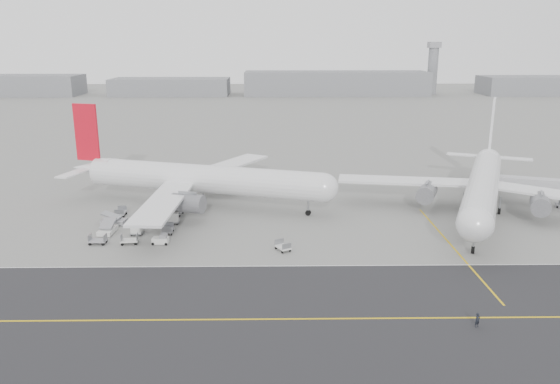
{
  "coord_description": "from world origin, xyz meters",
  "views": [
    {
      "loc": [
        1.18,
        -76.1,
        31.77
      ],
      "look_at": [
        2.48,
        12.0,
        7.32
      ],
      "focal_mm": 35.0,
      "sensor_mm": 36.0,
      "label": 1
    }
  ],
  "objects_px": {
    "airliner_b": "(483,184)",
    "ground_crew_a": "(477,320)",
    "jet_bridge": "(530,185)",
    "control_tower": "(433,67)",
    "airliner_a": "(197,178)"
  },
  "relations": [
    {
      "from": "airliner_a",
      "to": "ground_crew_a",
      "type": "relative_size",
      "value": 30.84
    },
    {
      "from": "control_tower",
      "to": "ground_crew_a",
      "type": "xyz_separation_m",
      "value": [
        -75.33,
        -285.16,
        -15.36
      ]
    },
    {
      "from": "control_tower",
      "to": "airliner_b",
      "type": "distance_m",
      "value": 249.27
    },
    {
      "from": "jet_bridge",
      "to": "airliner_a",
      "type": "bearing_deg",
      "value": -160.48
    },
    {
      "from": "control_tower",
      "to": "airliner_b",
      "type": "height_order",
      "value": "control_tower"
    },
    {
      "from": "airliner_b",
      "to": "ground_crew_a",
      "type": "height_order",
      "value": "airliner_b"
    },
    {
      "from": "airliner_b",
      "to": "jet_bridge",
      "type": "height_order",
      "value": "airliner_b"
    },
    {
      "from": "airliner_a",
      "to": "jet_bridge",
      "type": "height_order",
      "value": "airliner_a"
    },
    {
      "from": "airliner_b",
      "to": "jet_bridge",
      "type": "xyz_separation_m",
      "value": [
        11.48,
        5.35,
        -1.68
      ]
    },
    {
      "from": "jet_bridge",
      "to": "ground_crew_a",
      "type": "bearing_deg",
      "value": -100.4
    },
    {
      "from": "airliner_b",
      "to": "jet_bridge",
      "type": "bearing_deg",
      "value": 48.26
    },
    {
      "from": "control_tower",
      "to": "jet_bridge",
      "type": "bearing_deg",
      "value": -101.33
    },
    {
      "from": "jet_bridge",
      "to": "ground_crew_a",
      "type": "height_order",
      "value": "jet_bridge"
    },
    {
      "from": "airliner_b",
      "to": "ground_crew_a",
      "type": "xyz_separation_m",
      "value": [
        -16.46,
        -43.18,
        -4.73
      ]
    },
    {
      "from": "airliner_a",
      "to": "airliner_b",
      "type": "bearing_deg",
      "value": -78.66
    }
  ]
}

